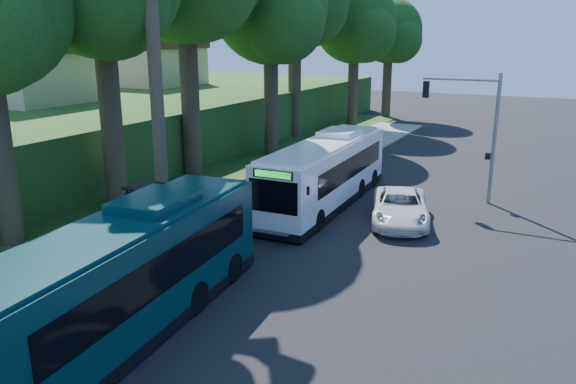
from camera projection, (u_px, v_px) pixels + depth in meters
The scene contains 14 objects.
ground at pixel (338, 248), 24.26m from camera, with size 140.00×140.00×0.00m, color black.
sidewalk at pixel (199, 222), 27.44m from camera, with size 4.50×70.00×0.12m, color gray.
red_curb at pixel (188, 258), 23.00m from camera, with size 0.25×30.00×0.13m, color maroon.
grass_verge at pixel (171, 185), 34.23m from camera, with size 8.00×70.00×0.06m, color #234719.
bus_shelter at pixel (160, 203), 24.50m from camera, with size 3.20×1.51×2.55m.
stop_sign_pole at pixel (161, 216), 21.77m from camera, with size 0.35×0.06×3.17m.
traffic_signal_pole at pixel (476, 121), 29.99m from camera, with size 4.10×0.30×7.00m.
hillside_backdrop at pixel (120, 113), 48.06m from camera, with size 24.00×60.00×8.80m.
tree_2 at pixel (272, 12), 40.35m from camera, with size 8.82×8.40×15.12m.
tree_4 at pixel (356, 26), 54.06m from camera, with size 8.40×8.00×14.14m.
tree_5 at pixel (390, 34), 60.70m from camera, with size 7.35×7.00×12.86m.
white_bus at pixel (326, 171), 30.05m from camera, with size 3.16×12.74×3.77m.
teal_bus at pixel (119, 279), 16.59m from camera, with size 4.08×13.33×3.91m.
pickup at pixel (400, 207), 27.34m from camera, with size 2.62×5.67×1.58m, color white.
Camera 1 is at (8.40, -21.21, 8.87)m, focal length 35.00 mm.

